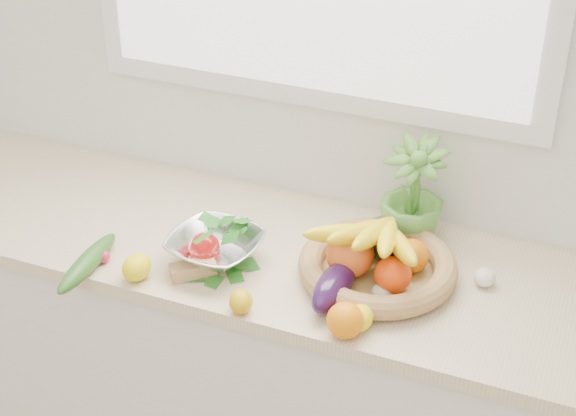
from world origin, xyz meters
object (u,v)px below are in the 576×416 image
at_px(apple, 204,248).
at_px(potted_herb, 413,193).
at_px(colander_with_spinach, 215,242).
at_px(eggplant, 334,286).
at_px(fruit_basket, 377,259).
at_px(cucumber, 87,263).

relative_size(apple, potted_herb, 0.27).
bearing_deg(apple, colander_with_spinach, 19.31).
distance_m(apple, colander_with_spinach, 0.04).
height_order(eggplant, potted_herb, potted_herb).
height_order(potted_herb, fruit_basket, potted_herb).
bearing_deg(cucumber, fruit_basket, 20.25).
relative_size(apple, eggplant, 0.40).
distance_m(apple, fruit_basket, 0.45).
bearing_deg(apple, potted_herb, 34.30).
distance_m(potted_herb, fruit_basket, 0.23).
bearing_deg(eggplant, colander_with_spinach, 174.22).
xyz_separation_m(cucumber, fruit_basket, (0.70, 0.26, 0.03)).
distance_m(fruit_basket, colander_with_spinach, 0.42).
height_order(cucumber, colander_with_spinach, colander_with_spinach).
bearing_deg(colander_with_spinach, potted_herb, 35.10).
relative_size(eggplant, potted_herb, 0.68).
xyz_separation_m(potted_herb, fruit_basket, (-0.03, -0.21, -0.08)).
relative_size(fruit_basket, colander_with_spinach, 1.72).
relative_size(potted_herb, colander_with_spinach, 1.19).
relative_size(eggplant, cucumber, 0.76).
bearing_deg(eggplant, cucumber, -168.56).
height_order(potted_herb, colander_with_spinach, potted_herb).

